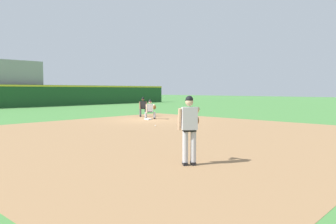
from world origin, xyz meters
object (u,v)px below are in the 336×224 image
baseball (155,126)px  pitcher (190,126)px  first_baseman (150,108)px  first_base_bag (148,119)px  umpire (143,106)px

baseball → pitcher: pitcher is taller
pitcher → first_baseman: bearing=50.0°
first_base_bag → pitcher: pitcher is taller
pitcher → umpire: (10.00, 12.53, -0.27)m
umpire → baseball: bearing=-127.3°
baseball → umpire: umpire is taller
first_baseman → umpire: (1.10, 1.92, 0.06)m
first_baseman → pitcher: bearing=-130.0°
pitcher → umpire: pitcher is taller
baseball → umpire: bearing=52.7°
first_base_bag → first_baseman: first_baseman is taller
pitcher → umpire: bearing=51.4°
baseball → first_baseman: size_ratio=0.06×
pitcher → first_baseman: pitcher is taller
pitcher → baseball: bearing=50.5°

